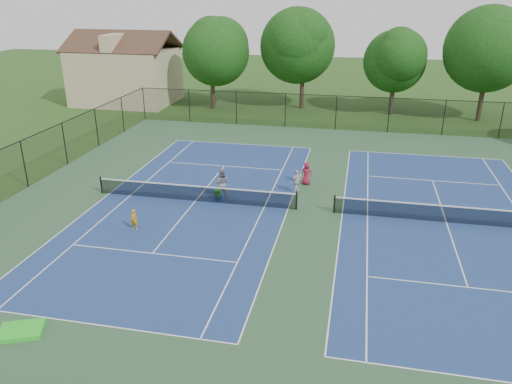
% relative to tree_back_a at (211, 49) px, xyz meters
% --- Properties ---
extents(ground, '(140.00, 140.00, 0.00)m').
position_rel_tree_back_a_xyz_m(ground, '(13.00, -24.00, -6.04)').
color(ground, '#234716').
rests_on(ground, ground).
extents(court_pad, '(36.00, 36.00, 0.01)m').
position_rel_tree_back_a_xyz_m(court_pad, '(13.00, -24.00, -6.03)').
color(court_pad, '#28482E').
rests_on(court_pad, ground).
extents(tennis_court_left, '(12.00, 23.83, 1.07)m').
position_rel_tree_back_a_xyz_m(tennis_court_left, '(6.00, -24.00, -5.94)').
color(tennis_court_left, navy).
rests_on(tennis_court_left, ground).
extents(tennis_court_right, '(12.00, 23.83, 1.07)m').
position_rel_tree_back_a_xyz_m(tennis_court_right, '(20.00, -24.00, -5.94)').
color(tennis_court_right, navy).
rests_on(tennis_court_right, ground).
extents(perimeter_fence, '(36.08, 36.08, 3.02)m').
position_rel_tree_back_a_xyz_m(perimeter_fence, '(13.00, -24.00, -4.44)').
color(perimeter_fence, black).
rests_on(perimeter_fence, ground).
extents(tree_back_a, '(6.80, 6.80, 9.15)m').
position_rel_tree_back_a_xyz_m(tree_back_a, '(0.00, 0.00, 0.00)').
color(tree_back_a, '#2D2116').
rests_on(tree_back_a, ground).
extents(tree_back_b, '(7.60, 7.60, 10.03)m').
position_rel_tree_back_a_xyz_m(tree_back_b, '(9.00, 2.00, 0.56)').
color(tree_back_b, '#2D2116').
rests_on(tree_back_b, ground).
extents(tree_back_c, '(6.00, 6.00, 8.40)m').
position_rel_tree_back_a_xyz_m(tree_back_c, '(18.00, 1.00, -0.56)').
color(tree_back_c, '#2D2116').
rests_on(tree_back_c, ground).
extents(tree_back_d, '(7.80, 7.80, 10.37)m').
position_rel_tree_back_a_xyz_m(tree_back_d, '(26.00, 0.00, 0.79)').
color(tree_back_d, '#2D2116').
rests_on(tree_back_d, ground).
extents(clapboard_house, '(10.80, 8.10, 7.65)m').
position_rel_tree_back_a_xyz_m(clapboard_house, '(-10.00, 1.00, -2.95)').
color(clapboard_house, tan).
rests_on(clapboard_house, ground).
extents(child_player, '(0.44, 0.32, 1.10)m').
position_rel_tree_back_a_xyz_m(child_player, '(4.11, -28.19, -5.49)').
color(child_player, orange).
rests_on(child_player, ground).
extents(instructor, '(0.92, 0.75, 1.78)m').
position_rel_tree_back_a_xyz_m(instructor, '(7.36, -23.06, -5.15)').
color(instructor, gray).
rests_on(instructor, ground).
extents(bystander_a, '(0.88, 0.86, 1.48)m').
position_rel_tree_back_a_xyz_m(bystander_a, '(11.62, -21.48, -5.30)').
color(bystander_a, silver).
rests_on(bystander_a, ground).
extents(bystander_c, '(0.74, 0.51, 1.47)m').
position_rel_tree_back_a_xyz_m(bystander_c, '(12.03, -19.92, -5.30)').
color(bystander_c, maroon).
rests_on(bystander_c, ground).
extents(ball_crate, '(0.39, 0.30, 0.28)m').
position_rel_tree_back_a_xyz_m(ball_crate, '(7.26, -23.60, -5.90)').
color(ball_crate, navy).
rests_on(ball_crate, ground).
extents(ball_hopper, '(0.34, 0.27, 0.38)m').
position_rel_tree_back_a_xyz_m(ball_hopper, '(7.26, -23.60, -5.56)').
color(ball_hopper, green).
rests_on(ball_hopper, ball_crate).
extents(green_tarp, '(1.82, 1.60, 0.17)m').
position_rel_tree_back_a_xyz_m(green_tarp, '(3.68, -36.86, -5.95)').
color(green_tarp, green).
rests_on(green_tarp, ground).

